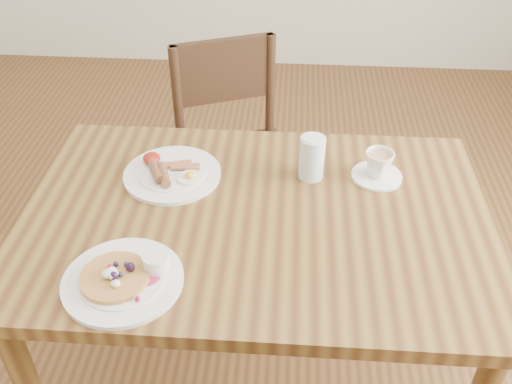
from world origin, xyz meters
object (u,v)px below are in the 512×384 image
breakfast_plate (171,173)px  water_glass (312,158)px  chair_far (235,151)px  teacup_saucer (378,167)px  dining_table (256,242)px  pancake_plate (125,278)px

breakfast_plate → water_glass: (0.39, 0.03, 0.05)m
chair_far → teacup_saucer: (0.45, -0.49, 0.29)m
breakfast_plate → dining_table: bearing=-30.4°
chair_far → teacup_saucer: bearing=111.2°
dining_table → pancake_plate: pancake_plate is taller
chair_far → teacup_saucer: chair_far is taller
dining_table → pancake_plate: bearing=-136.7°
dining_table → water_glass: water_glass is taller
teacup_saucer → water_glass: (-0.18, -0.01, 0.03)m
teacup_saucer → water_glass: 0.18m
breakfast_plate → teacup_saucer: size_ratio=1.93×
chair_far → pancake_plate: 0.98m
pancake_plate → teacup_saucer: (0.60, 0.44, 0.02)m
dining_table → teacup_saucer: (0.32, 0.18, 0.13)m
water_glass → dining_table: bearing=-128.9°
teacup_saucer → chair_far: bearing=132.8°
pancake_plate → teacup_saucer: 0.74m
chair_far → breakfast_plate: (-0.12, -0.52, 0.27)m
dining_table → water_glass: size_ratio=9.68×
breakfast_plate → water_glass: 0.39m
chair_far → pancake_plate: size_ratio=3.26×
pancake_plate → teacup_saucer: teacup_saucer is taller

